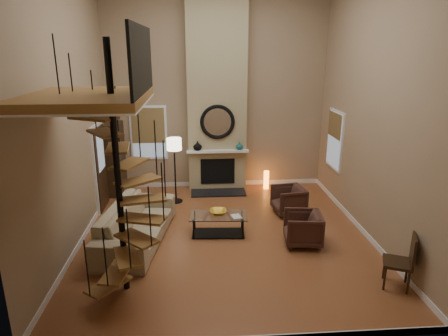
{
  "coord_description": "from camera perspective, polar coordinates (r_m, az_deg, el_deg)",
  "views": [
    {
      "loc": [
        -0.58,
        -7.65,
        3.88
      ],
      "look_at": [
        0.0,
        0.4,
        1.4
      ],
      "focal_mm": 31.58,
      "sensor_mm": 36.0,
      "label": 1
    }
  ],
  "objects": [
    {
      "name": "ground",
      "position": [
        8.6,
        0.19,
        -9.78
      ],
      "size": [
        6.0,
        6.5,
        0.01
      ],
      "primitive_type": "cube",
      "color": "#A96436",
      "rests_on": "ground"
    },
    {
      "name": "back_wall",
      "position": [
        10.97,
        -1.09,
        11.17
      ],
      "size": [
        6.0,
        0.02,
        5.5
      ],
      "primitive_type": "cube",
      "color": "#9E8666",
      "rests_on": "ground"
    },
    {
      "name": "front_wall",
      "position": [
        4.58,
        3.3,
        2.78
      ],
      "size": [
        6.0,
        0.02,
        5.5
      ],
      "primitive_type": "cube",
      "color": "#9E8666",
      "rests_on": "ground"
    },
    {
      "name": "left_wall",
      "position": [
        8.1,
        -21.68,
        7.88
      ],
      "size": [
        0.02,
        6.5,
        5.5
      ],
      "primitive_type": "cube",
      "color": "#9E8666",
      "rests_on": "ground"
    },
    {
      "name": "right_wall",
      "position": [
        8.52,
        21.0,
        8.35
      ],
      "size": [
        0.02,
        6.5,
        5.5
      ],
      "primitive_type": "cube",
      "color": "#9E8666",
      "rests_on": "ground"
    },
    {
      "name": "baseboard_back",
      "position": [
        11.55,
        -1.02,
        -2.23
      ],
      "size": [
        6.0,
        0.02,
        0.12
      ],
      "primitive_type": "cube",
      "color": "white",
      "rests_on": "ground"
    },
    {
      "name": "baseboard_left",
      "position": [
        8.88,
        -19.71,
        -9.47
      ],
      "size": [
        0.02,
        6.5,
        0.12
      ],
      "primitive_type": "cube",
      "color": "white",
      "rests_on": "ground"
    },
    {
      "name": "baseboard_right",
      "position": [
        9.26,
        19.18,
        -8.29
      ],
      "size": [
        0.02,
        6.5,
        0.12
      ],
      "primitive_type": "cube",
      "color": "white",
      "rests_on": "ground"
    },
    {
      "name": "chimney_breast",
      "position": [
        10.78,
        -1.04,
        11.06
      ],
      "size": [
        1.6,
        0.38,
        5.5
      ],
      "primitive_type": "cube",
      "color": "tan",
      "rests_on": "ground"
    },
    {
      "name": "hearth",
      "position": [
        10.94,
        -0.82,
        -3.59
      ],
      "size": [
        1.5,
        0.6,
        0.04
      ],
      "primitive_type": "cube",
      "color": "black",
      "rests_on": "ground"
    },
    {
      "name": "firebox",
      "position": [
        11.04,
        -0.92,
        -0.48
      ],
      "size": [
        0.95,
        0.02,
        0.72
      ],
      "primitive_type": "cube",
      "color": "black",
      "rests_on": "chimney_breast"
    },
    {
      "name": "mantel",
      "position": [
        10.79,
        -0.91,
        2.43
      ],
      "size": [
        1.7,
        0.18,
        0.06
      ],
      "primitive_type": "cube",
      "color": "white",
      "rests_on": "chimney_breast"
    },
    {
      "name": "mirror_frame",
      "position": [
        10.68,
        -0.95,
        6.67
      ],
      "size": [
        0.94,
        0.1,
        0.94
      ],
      "primitive_type": "torus",
      "rotation": [
        1.57,
        0.0,
        0.0
      ],
      "color": "black",
      "rests_on": "chimney_breast"
    },
    {
      "name": "mirror_disc",
      "position": [
        10.69,
        -0.95,
        6.68
      ],
      "size": [
        0.8,
        0.01,
        0.8
      ],
      "primitive_type": "cylinder",
      "rotation": [
        1.57,
        0.0,
        0.0
      ],
      "color": "white",
      "rests_on": "chimney_breast"
    },
    {
      "name": "vase_left",
      "position": [
        10.78,
        -3.85,
        3.22
      ],
      "size": [
        0.24,
        0.24,
        0.25
      ],
      "primitive_type": "imported",
      "color": "black",
      "rests_on": "mantel"
    },
    {
      "name": "vase_right",
      "position": [
        10.85,
        2.24,
        3.23
      ],
      "size": [
        0.2,
        0.2,
        0.21
      ],
      "primitive_type": "imported",
      "color": "#19595A",
      "rests_on": "mantel"
    },
    {
      "name": "window_back",
      "position": [
        11.18,
        -10.86,
        5.12
      ],
      "size": [
        1.02,
        0.06,
        1.52
      ],
      "color": "white",
      "rests_on": "back_wall"
    },
    {
      "name": "window_right",
      "position": [
        10.52,
        15.75,
        4.08
      ],
      "size": [
        0.06,
        1.02,
        1.52
      ],
      "color": "white",
      "rests_on": "right_wall"
    },
    {
      "name": "entry_door",
      "position": [
        10.14,
        -17.49,
        0.07
      ],
      "size": [
        0.1,
        1.05,
        2.16
      ],
      "color": "white",
      "rests_on": "ground"
    },
    {
      "name": "loft",
      "position": [
        6.06,
        -18.37,
        10.14
      ],
      "size": [
        1.7,
        2.2,
        1.09
      ],
      "color": "olive",
      "rests_on": "left_wall"
    },
    {
      "name": "spiral_stair",
      "position": [
        6.33,
        -14.83,
        -2.84
      ],
      "size": [
        1.47,
        1.47,
        4.06
      ],
      "color": "black",
      "rests_on": "ground"
    },
    {
      "name": "hutch",
      "position": [
        11.11,
        -15.48,
        1.15
      ],
      "size": [
        0.42,
        0.9,
        2.02
      ],
      "primitive_type": "cube",
      "color": "black",
      "rests_on": "ground"
    },
    {
      "name": "sofa",
      "position": [
        8.43,
        -12.56,
        -7.77
      ],
      "size": [
        1.45,
        2.83,
        0.79
      ],
      "primitive_type": "imported",
      "rotation": [
        0.0,
        0.0,
        1.42
      ],
      "color": "tan",
      "rests_on": "ground"
    },
    {
      "name": "armchair_near",
      "position": [
        9.68,
        9.7,
        -4.54
      ],
      "size": [
        0.82,
        0.8,
        0.66
      ],
      "primitive_type": "imported",
      "rotation": [
        0.0,
        0.0,
        -1.42
      ],
      "color": "#42271E",
      "rests_on": "ground"
    },
    {
      "name": "armchair_far",
      "position": [
        8.26,
        11.8,
        -8.56
      ],
      "size": [
        0.82,
        0.8,
        0.67
      ],
      "primitive_type": "imported",
      "rotation": [
        0.0,
        0.0,
        -1.69
      ],
      "color": "#42271E",
      "rests_on": "ground"
    },
    {
      "name": "coffee_table",
      "position": [
        8.53,
        -0.83,
        -7.84
      ],
      "size": [
        1.25,
        0.68,
        0.45
      ],
      "color": "silver",
      "rests_on": "ground"
    },
    {
      "name": "bowl",
      "position": [
        8.49,
        -0.86,
        -6.39
      ],
      "size": [
        0.37,
        0.37,
        0.09
      ],
      "primitive_type": "imported",
      "color": "gold",
      "rests_on": "coffee_table"
    },
    {
      "name": "book",
      "position": [
        8.35,
        1.64,
        -7.08
      ],
      "size": [
        0.24,
        0.29,
        0.02
      ],
      "primitive_type": "imported",
      "rotation": [
        0.0,
        0.0,
        0.23
      ],
      "color": "gray",
      "rests_on": "coffee_table"
    },
    {
      "name": "floor_lamp",
      "position": [
        10.01,
        -7.22,
        2.69
      ],
      "size": [
        0.38,
        0.38,
        1.7
      ],
      "color": "black",
      "rests_on": "ground"
    },
    {
      "name": "accent_lamp",
      "position": [
        11.3,
        6.13,
        -1.75
      ],
      "size": [
        0.15,
        0.15,
        0.53
      ],
      "primitive_type": "cylinder",
      "color": "orange",
      "rests_on": "ground"
    },
    {
      "name": "side_chair",
      "position": [
        7.31,
        24.6,
        -11.92
      ],
      "size": [
        0.59,
        0.59,
        0.97
      ],
      "color": "black",
      "rests_on": "ground"
    }
  ]
}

